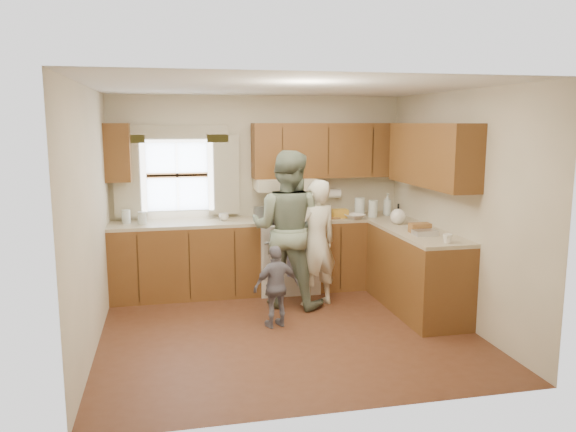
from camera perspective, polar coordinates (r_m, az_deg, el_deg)
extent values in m
plane|color=#502A18|center=(6.03, -0.13, -11.51)|extent=(3.80, 3.80, 0.00)
plane|color=white|center=(5.64, -0.14, 12.96)|extent=(3.80, 3.80, 0.00)
plane|color=beige|center=(7.40, -2.97, 2.42)|extent=(3.80, 0.00, 3.80)
plane|color=beige|center=(4.03, 5.08, -3.56)|extent=(3.80, 0.00, 3.80)
plane|color=beige|center=(5.62, -19.43, -0.36)|extent=(0.00, 3.50, 3.50)
plane|color=beige|center=(6.37, 16.83, 0.87)|extent=(0.00, 3.50, 3.50)
cube|color=#4A2910|center=(7.16, -10.39, -4.48)|extent=(1.82, 0.60, 0.90)
cube|color=#4A2910|center=(7.57, 7.16, -3.64)|extent=(1.22, 0.60, 0.90)
cube|color=#43230F|center=(6.68, 12.89, -5.59)|extent=(0.60, 1.65, 0.90)
cube|color=tan|center=(7.06, -10.50, -0.78)|extent=(1.82, 0.60, 0.04)
cube|color=tan|center=(7.48, 7.23, -0.13)|extent=(1.22, 0.60, 0.04)
cube|color=tan|center=(6.57, 13.04, -1.63)|extent=(0.60, 1.65, 0.04)
cube|color=#4A2910|center=(7.39, 4.15, 6.68)|extent=(2.00, 0.33, 0.70)
cube|color=#43230F|center=(7.12, -16.91, 6.19)|extent=(0.30, 0.33, 0.70)
cube|color=#43230F|center=(6.52, 14.41, 6.04)|extent=(0.33, 1.65, 0.70)
cube|color=beige|center=(7.22, -0.33, 3.25)|extent=(0.76, 0.45, 0.15)
cube|color=silver|center=(7.26, -11.19, 4.10)|extent=(0.90, 0.03, 0.90)
cube|color=gold|center=(7.23, -15.79, 3.90)|extent=(0.40, 0.05, 1.02)
cube|color=gold|center=(7.25, -6.58, 4.21)|extent=(0.40, 0.05, 1.02)
cube|color=gold|center=(7.18, -11.31, 8.20)|extent=(1.30, 0.05, 0.22)
cylinder|color=white|center=(7.52, 4.33, 2.28)|extent=(0.27, 0.12, 0.12)
imported|color=silver|center=(7.09, -6.53, -0.09)|extent=(0.14, 0.14, 0.10)
imported|color=silver|center=(7.53, 10.06, 1.16)|extent=(0.12, 0.12, 0.29)
imported|color=silver|center=(7.22, 6.83, -0.06)|extent=(0.32, 0.32, 0.06)
imported|color=silver|center=(5.96, 15.88, -2.22)|extent=(0.12, 0.12, 0.09)
cylinder|color=silver|center=(7.12, -16.13, -0.06)|extent=(0.10, 0.10, 0.17)
cylinder|color=silver|center=(7.02, -14.60, -0.20)|extent=(0.10, 0.10, 0.15)
cube|color=olive|center=(7.23, 4.30, -0.17)|extent=(0.23, 0.17, 0.02)
cube|color=gold|center=(7.29, 5.28, 0.26)|extent=(0.20, 0.14, 0.11)
cylinder|color=silver|center=(7.45, 7.28, 0.93)|extent=(0.13, 0.13, 0.24)
cylinder|color=silver|center=(7.39, 8.64, 0.75)|extent=(0.12, 0.12, 0.22)
sphere|color=silver|center=(6.92, 11.12, -0.05)|extent=(0.19, 0.19, 0.19)
cube|color=olive|center=(6.45, 13.25, -1.18)|extent=(0.23, 0.13, 0.11)
cube|color=silver|center=(6.31, 13.74, -1.66)|extent=(0.25, 0.17, 0.06)
cube|color=silver|center=(7.29, -0.17, -4.07)|extent=(0.76, 0.64, 0.90)
cube|color=#B7B7BC|center=(7.43, -0.59, 0.44)|extent=(0.76, 0.10, 0.16)
cylinder|color=#B7B7BC|center=(6.93, 0.38, -2.67)|extent=(0.68, 0.03, 0.03)
cube|color=#5160BF|center=(6.97, 0.81, -4.45)|extent=(0.22, 0.02, 0.42)
cylinder|color=black|center=(7.28, -1.76, -0.44)|extent=(0.18, 0.18, 0.01)
cylinder|color=black|center=(7.35, 1.00, -0.34)|extent=(0.18, 0.18, 0.01)
cylinder|color=black|center=(7.04, -1.39, -0.78)|extent=(0.18, 0.18, 0.01)
cylinder|color=black|center=(7.11, 1.46, -0.67)|extent=(0.18, 0.18, 0.01)
imported|color=beige|center=(6.63, 2.87, -2.76)|extent=(0.63, 0.51, 1.51)
imported|color=#233D25|center=(6.59, -0.08, -1.33)|extent=(1.12, 1.05, 1.84)
imported|color=slate|center=(5.99, -1.19, -7.17)|extent=(0.56, 0.34, 0.88)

